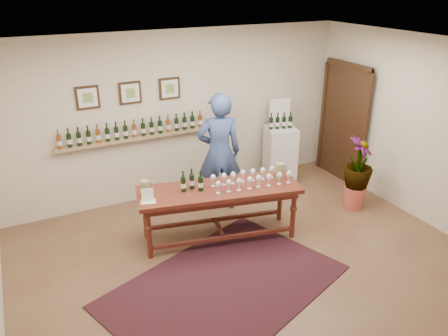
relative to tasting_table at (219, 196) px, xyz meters
name	(u,v)px	position (x,y,z in m)	size (l,w,h in m)	color
ground	(251,264)	(0.08, -0.79, -0.69)	(6.00, 6.00, 0.00)	brown
room_shell	(303,124)	(2.19, 1.06, 0.43)	(6.00, 6.00, 6.00)	beige
rug	(225,286)	(-0.43, -1.04, -0.68)	(2.84, 1.89, 0.02)	#4C170D
tasting_table	(219,196)	(0.00, 0.00, 0.00)	(2.39, 1.19, 0.81)	#451711
table_glasses	(246,179)	(0.38, -0.09, 0.22)	(1.40, 0.32, 0.19)	white
table_bottles	(192,180)	(-0.36, 0.12, 0.27)	(0.28, 0.16, 0.30)	black
pitcher_left	(145,188)	(-1.00, 0.23, 0.24)	(0.14, 0.14, 0.23)	olive
pitcher_right	(280,171)	(0.95, -0.10, 0.24)	(0.15, 0.15, 0.23)	olive
menu_card	(147,195)	(-1.02, 0.07, 0.21)	(0.19, 0.14, 0.18)	silver
display_pedestal	(280,155)	(1.87, 1.26, -0.17)	(0.52, 0.52, 1.04)	silver
pedestal_bottles	(281,121)	(1.83, 1.25, 0.48)	(0.27, 0.07, 0.27)	black
info_sign	(280,112)	(1.92, 1.42, 0.61)	(0.38, 0.02, 0.52)	silver
potted_plant	(357,174)	(2.39, -0.19, -0.07)	(0.79, 0.79, 1.06)	#BF4E3F
person	(219,153)	(0.41, 0.84, 0.28)	(0.71, 0.47, 1.95)	navy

